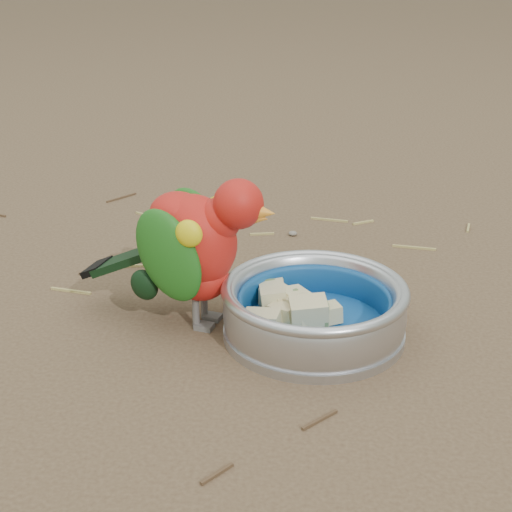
# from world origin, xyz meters

# --- Properties ---
(ground) EXTENTS (60.00, 60.00, 0.00)m
(ground) POSITION_xyz_m (0.00, 0.00, 0.00)
(ground) COLOR brown
(food_bowl) EXTENTS (0.20, 0.20, 0.02)m
(food_bowl) POSITION_xyz_m (0.06, -0.03, 0.01)
(food_bowl) COLOR #B2B2BA
(food_bowl) RESTS_ON ground
(bowl_wall) EXTENTS (0.20, 0.20, 0.04)m
(bowl_wall) POSITION_xyz_m (0.06, -0.03, 0.04)
(bowl_wall) COLOR #B2B2BA
(bowl_wall) RESTS_ON food_bowl
(fruit_wedges) EXTENTS (0.12, 0.12, 0.03)m
(fruit_wedges) POSITION_xyz_m (0.06, -0.03, 0.03)
(fruit_wedges) COLOR #CEC08B
(fruit_wedges) RESTS_ON food_bowl
(lory_parrot) EXTENTS (0.23, 0.15, 0.17)m
(lory_parrot) POSITION_xyz_m (-0.07, -0.01, 0.08)
(lory_parrot) COLOR #B51912
(lory_parrot) RESTS_ON ground
(ground_debris) EXTENTS (0.90, 0.80, 0.01)m
(ground_debris) POSITION_xyz_m (-0.01, 0.01, 0.00)
(ground_debris) COLOR #A39352
(ground_debris) RESTS_ON ground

